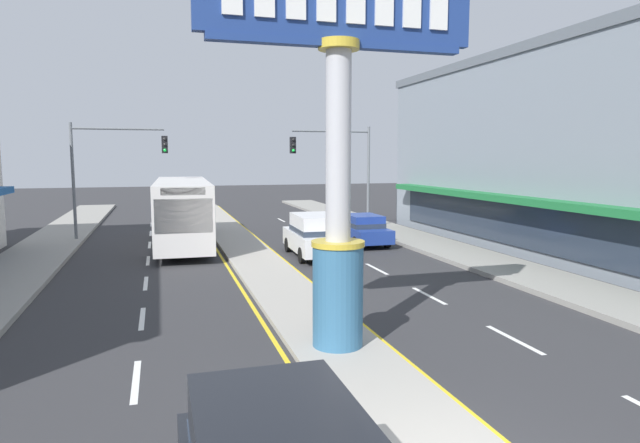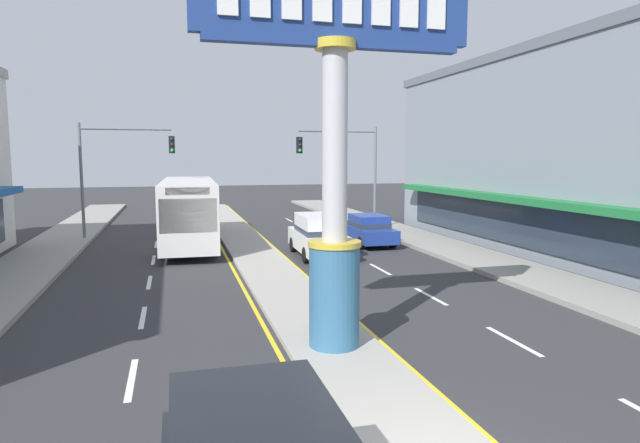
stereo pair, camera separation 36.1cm
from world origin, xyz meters
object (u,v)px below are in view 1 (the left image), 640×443
(district_sign, at_px, (338,157))
(sedan_near_right_lane, at_px, (363,229))
(suv_mid_left_lane, at_px, (314,235))
(traffic_light_left_side, at_px, (109,161))
(storefront_right, at_px, (585,152))
(bus_far_right_lane, at_px, (183,208))
(traffic_light_right_side, at_px, (340,160))

(district_sign, distance_m, sedan_near_right_lane, 15.89)
(suv_mid_left_lane, bearing_deg, traffic_light_left_side, 140.03)
(storefront_right, xyz_separation_m, suv_mid_left_lane, (-12.53, 2.08, -3.69))
(district_sign, height_order, suv_mid_left_lane, district_sign)
(district_sign, bearing_deg, suv_mid_left_lane, 76.78)
(storefront_right, distance_m, suv_mid_left_lane, 13.22)
(district_sign, relative_size, traffic_light_left_side, 1.35)
(storefront_right, relative_size, bus_far_right_lane, 2.22)
(traffic_light_left_side, xyz_separation_m, suv_mid_left_lane, (9.05, -7.58, -3.26))
(storefront_right, relative_size, suv_mid_left_lane, 5.40)
(district_sign, height_order, storefront_right, storefront_right)
(traffic_light_right_side, bearing_deg, storefront_right, -45.65)
(sedan_near_right_lane, bearing_deg, bus_far_right_lane, 165.27)
(district_sign, relative_size, suv_mid_left_lane, 1.81)
(sedan_near_right_lane, distance_m, suv_mid_left_lane, 4.22)
(traffic_light_right_side, xyz_separation_m, bus_far_right_lane, (-9.05, -2.13, -2.38))
(district_sign, height_order, bus_far_right_lane, district_sign)
(traffic_light_right_side, relative_size, suv_mid_left_lane, 1.34)
(district_sign, height_order, sedan_near_right_lane, district_sign)
(suv_mid_left_lane, bearing_deg, storefront_right, -9.43)
(traffic_light_left_side, height_order, sedan_near_right_lane, traffic_light_left_side)
(storefront_right, bearing_deg, traffic_light_right_side, 134.35)
(suv_mid_left_lane, bearing_deg, bus_far_right_lane, 137.94)
(storefront_right, relative_size, sedan_near_right_lane, 5.82)
(sedan_near_right_lane, bearing_deg, traffic_light_left_side, 158.12)
(storefront_right, distance_m, sedan_near_right_lane, 11.06)
(traffic_light_right_side, bearing_deg, traffic_light_left_side, 177.64)
(traffic_light_left_side, distance_m, sedan_near_right_lane, 13.75)
(district_sign, distance_m, suv_mid_left_lane, 12.43)
(bus_far_right_lane, xyz_separation_m, suv_mid_left_lane, (5.46, -4.93, -0.88))
(traffic_light_right_side, distance_m, bus_far_right_lane, 9.60)
(storefront_right, xyz_separation_m, traffic_light_right_side, (-8.94, 9.14, -0.42))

